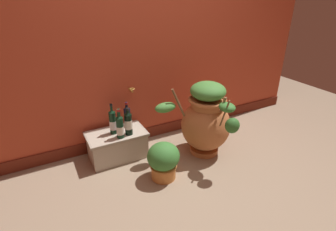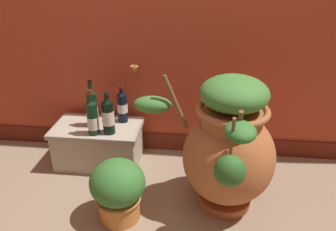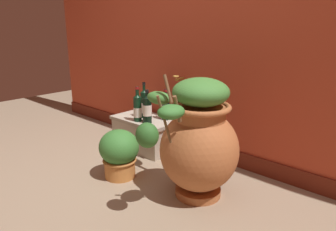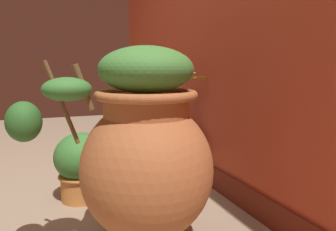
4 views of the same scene
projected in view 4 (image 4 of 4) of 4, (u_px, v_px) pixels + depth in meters
ground_plane at (21, 226)px, 1.57m from camera, size 7.00×7.00×0.00m
terracotta_urn at (145, 152)px, 1.33m from camera, size 0.83×0.78×0.83m
stone_ledge at (158, 150)px, 2.32m from camera, size 0.62×0.37×0.30m
wine_bottle_left at (151, 115)px, 2.14m from camera, size 0.08×0.08×0.30m
wine_bottle_middle at (143, 114)px, 2.23m from camera, size 0.08×0.08×0.32m
wine_bottle_right at (180, 116)px, 2.16m from camera, size 0.07×0.07×0.28m
wine_bottle_back at (158, 112)px, 2.30m from camera, size 0.07×0.07×0.34m
potted_shrub at (82, 164)px, 1.86m from camera, size 0.32×0.30×0.38m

